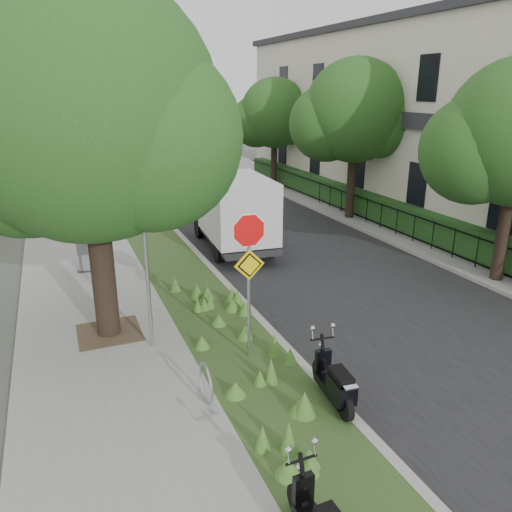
{
  "coord_description": "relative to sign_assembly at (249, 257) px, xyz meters",
  "views": [
    {
      "loc": [
        -4.78,
        -8.03,
        5.49
      ],
      "look_at": [
        -0.1,
        3.39,
        1.3
      ],
      "focal_mm": 35.0,
      "sensor_mm": 36.0,
      "label": 1
    }
  ],
  "objects": [
    {
      "name": "kerb_near",
      "position": [
        0.9,
        9.42,
        -2.26
      ],
      "size": [
        0.2,
        60.0,
        0.13
      ],
      "primitive_type": "cube",
      "color": "#9E9991",
      "rests_on": "ground"
    },
    {
      "name": "fence_far",
      "position": [
        8.6,
        9.42,
        -1.66
      ],
      "size": [
        0.04,
        24.0,
        1.0
      ],
      "color": "black",
      "rests_on": "ground"
    },
    {
      "name": "bike_hoop",
      "position": [
        -1.3,
        -1.18,
        -1.83
      ],
      "size": [
        0.06,
        0.78,
        0.77
      ],
      "color": "#A5A8AD",
      "rests_on": "ground"
    },
    {
      "name": "street_tree_main",
      "position": [
        -2.68,
        2.28,
        2.48
      ],
      "size": [
        6.21,
        5.54,
        7.66
      ],
      "color": "black",
      "rests_on": "ground"
    },
    {
      "name": "kerb_far",
      "position": [
        7.9,
        9.42,
        -2.26
      ],
      "size": [
        0.2,
        60.0,
        0.13
      ],
      "primitive_type": "cube",
      "color": "#9E9991",
      "rests_on": "ground"
    },
    {
      "name": "road",
      "position": [
        4.4,
        9.42,
        -2.32
      ],
      "size": [
        7.0,
        60.0,
        0.01
      ],
      "primitive_type": "cube",
      "color": "black",
      "rests_on": "ground"
    },
    {
      "name": "box_truck",
      "position": [
        2.35,
        7.48,
        -0.86
      ],
      "size": [
        2.31,
        5.09,
        2.24
      ],
      "color": "#262628",
      "rests_on": "ground"
    },
    {
      "name": "utility_cabinet",
      "position": [
        -2.58,
        6.77,
        -1.7
      ],
      "size": [
        0.89,
        0.69,
        1.06
      ],
      "color": "#262628",
      "rests_on": "ground"
    },
    {
      "name": "hedge_far",
      "position": [
        9.3,
        9.42,
        -1.66
      ],
      "size": [
        1.0,
        24.0,
        1.1
      ],
      "primitive_type": "cube",
      "color": "#184117",
      "rests_on": "footpath_far"
    },
    {
      "name": "far_tree_b",
      "position": [
        8.34,
        9.46,
        2.04
      ],
      "size": [
        4.83,
        4.31,
        6.56
      ],
      "color": "black",
      "rests_on": "ground"
    },
    {
      "name": "verge",
      "position": [
        -0.1,
        9.42,
        -2.27
      ],
      "size": [
        2.0,
        60.0,
        0.12
      ],
      "primitive_type": "cube",
      "color": "#2D4B20",
      "rests_on": "ground"
    },
    {
      "name": "sidewalk_near",
      "position": [
        -2.85,
        9.42,
        -2.27
      ],
      "size": [
        3.5,
        60.0,
        0.12
      ],
      "primitive_type": "cube",
      "color": "gray",
      "rests_on": "ground"
    },
    {
      "name": "ground",
      "position": [
        1.4,
        -0.58,
        -2.33
      ],
      "size": [
        120.0,
        120.0,
        0.0
      ],
      "primitive_type": "plane",
      "color": "#4C5147",
      "rests_on": "ground"
    },
    {
      "name": "sign_assembly",
      "position": [
        0.0,
        0.0,
        0.0
      ],
      "size": [
        0.94,
        0.08,
        3.22
      ],
      "color": "#A5A8AD",
      "rests_on": "ground"
    },
    {
      "name": "far_tree_c",
      "position": [
        8.34,
        17.46,
        1.63
      ],
      "size": [
        4.37,
        3.89,
        5.93
      ],
      "color": "black",
      "rests_on": "ground"
    },
    {
      "name": "bare_post",
      "position": [
        -1.8,
        1.22,
        -0.21
      ],
      "size": [
        0.08,
        0.08,
        4.0
      ],
      "color": "#A5A8AD",
      "rests_on": "ground"
    },
    {
      "name": "footpath_far",
      "position": [
        9.6,
        9.42,
        -2.27
      ],
      "size": [
        3.2,
        60.0,
        0.12
      ],
      "primitive_type": "cube",
      "color": "gray",
      "rests_on": "ground"
    },
    {
      "name": "scooter_far",
      "position": [
        0.78,
        -2.18,
        -1.83
      ],
      "size": [
        0.44,
        1.61,
        0.77
      ],
      "color": "black",
      "rests_on": "ground"
    },
    {
      "name": "terrace_houses",
      "position": [
        12.89,
        9.42,
        1.83
      ],
      "size": [
        7.4,
        26.4,
        8.2
      ],
      "color": "beige",
      "rests_on": "ground"
    }
  ]
}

